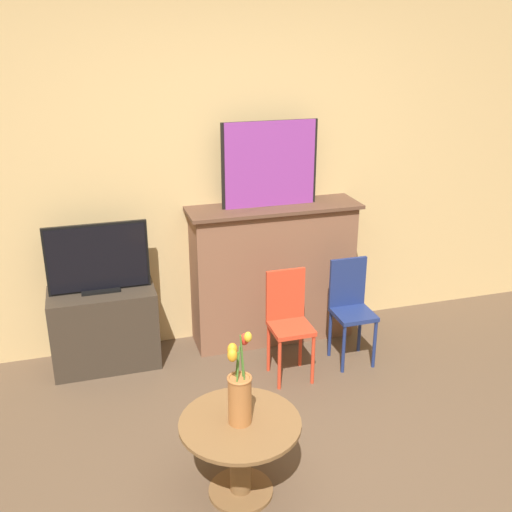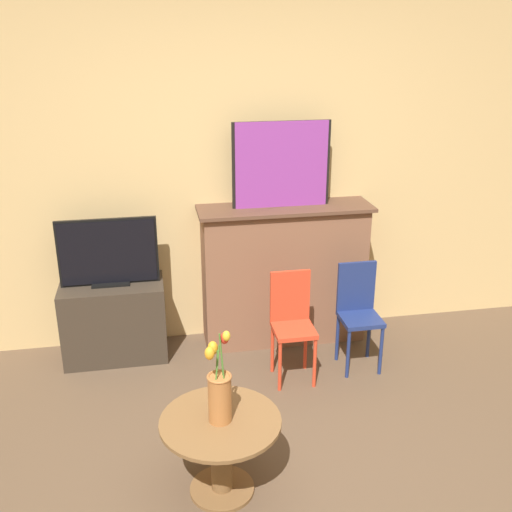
# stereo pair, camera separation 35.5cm
# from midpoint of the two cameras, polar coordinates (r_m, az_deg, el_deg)

# --- Properties ---
(wall_back) EXTENTS (8.00, 0.06, 2.70)m
(wall_back) POSITION_cam_midpoint_polar(r_m,az_deg,el_deg) (4.27, 0.73, 9.27)
(wall_back) COLOR tan
(wall_back) RESTS_ON ground
(fireplace_mantel) EXTENTS (1.24, 0.37, 1.04)m
(fireplace_mantel) POSITION_cam_midpoint_polar(r_m,az_deg,el_deg) (4.40, 4.98, -1.62)
(fireplace_mantel) COLOR brown
(fireplace_mantel) RESTS_ON ground
(painting) EXTENTS (0.68, 0.03, 0.59)m
(painting) POSITION_cam_midpoint_polar(r_m,az_deg,el_deg) (4.15, 4.92, 8.64)
(painting) COLOR black
(painting) RESTS_ON fireplace_mantel
(tv_stand) EXTENTS (0.71, 0.38, 0.56)m
(tv_stand) POSITION_cam_midpoint_polar(r_m,az_deg,el_deg) (4.32, -11.05, -6.10)
(tv_stand) COLOR #382D23
(tv_stand) RESTS_ON ground
(tv_monitor) EXTENTS (0.67, 0.12, 0.47)m
(tv_monitor) POSITION_cam_midpoint_polar(r_m,az_deg,el_deg) (4.12, -11.54, 0.22)
(tv_monitor) COLOR black
(tv_monitor) RESTS_ON tv_stand
(chair_red) EXTENTS (0.27, 0.27, 0.74)m
(chair_red) POSITION_cam_midpoint_polar(r_m,az_deg,el_deg) (3.97, 6.03, -6.06)
(chair_red) COLOR red
(chair_red) RESTS_ON ground
(chair_blue) EXTENTS (0.27, 0.27, 0.74)m
(chair_blue) POSITION_cam_midpoint_polar(r_m,az_deg,el_deg) (4.18, 12.15, -4.99)
(chair_blue) COLOR navy
(chair_blue) RESTS_ON ground
(side_table) EXTENTS (0.60, 0.60, 0.43)m
(side_table) POSITION_cam_midpoint_polar(r_m,az_deg,el_deg) (3.10, 0.07, -17.62)
(side_table) COLOR brown
(side_table) RESTS_ON ground
(vase_tulips) EXTENTS (0.13, 0.14, 0.50)m
(vase_tulips) POSITION_cam_midpoint_polar(r_m,az_deg,el_deg) (2.92, 0.05, -12.83)
(vase_tulips) COLOR #AD6B38
(vase_tulips) RESTS_ON side_table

